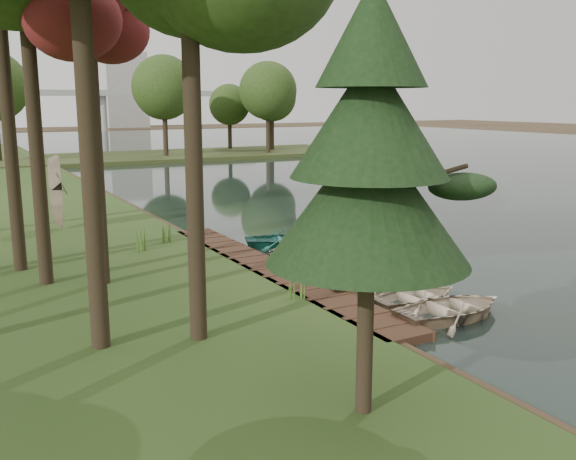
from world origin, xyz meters
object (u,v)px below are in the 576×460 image
pine_tree (370,153)px  stored_rowboat (60,221)px  rowboat_0 (452,306)px  rowboat_1 (417,294)px  boardwalk (270,272)px  rowboat_2 (384,279)px

pine_tree → stored_rowboat: bearing=95.1°
rowboat_0 → pine_tree: 8.55m
rowboat_1 → stored_rowboat: 18.36m
boardwalk → rowboat_2: bearing=-56.5°
rowboat_1 → stored_rowboat: size_ratio=0.89×
rowboat_1 → rowboat_2: bearing=-1.4°
rowboat_2 → pine_tree: (-5.82, -7.05, 4.88)m
rowboat_1 → rowboat_0: bearing=178.3°
pine_tree → rowboat_1: bearing=42.7°
rowboat_2 → pine_tree: size_ratio=0.47×
stored_rowboat → pine_tree: bearing=-172.9°
rowboat_1 → pine_tree: 9.37m
rowboat_0 → stored_rowboat: (-7.85, 18.16, 0.23)m
rowboat_0 → boardwalk: bearing=19.7°
boardwalk → rowboat_2: rowboat_2 is taller
boardwalk → stored_rowboat: size_ratio=4.62×
rowboat_0 → rowboat_1: bearing=0.7°
pine_tree → boardwalk: bearing=72.2°
rowboat_1 → pine_tree: size_ratio=0.38×
rowboat_2 → stored_rowboat: bearing=37.1°
rowboat_1 → rowboat_2: rowboat_2 is taller
rowboat_2 → boardwalk: bearing=43.0°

